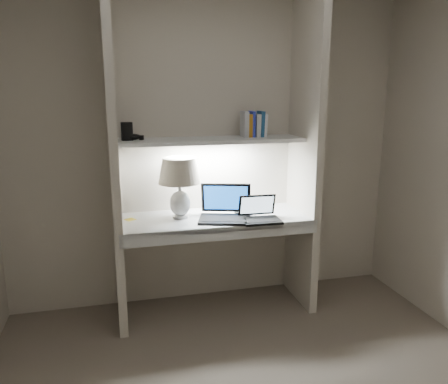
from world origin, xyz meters
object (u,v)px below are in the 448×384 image
object	(u,v)px
speaker	(237,200)
book_row	(254,125)
table_lamp	(179,178)
laptop_main	(225,211)
laptop_netbook	(260,215)

from	to	relation	value
speaker	book_row	bearing A→B (deg)	-15.70
table_lamp	speaker	world-z (taller)	table_lamp
laptop_main	speaker	world-z (taller)	laptop_main
speaker	table_lamp	bearing A→B (deg)	-156.20
speaker	book_row	world-z (taller)	book_row
speaker	book_row	size ratio (longest dim) A/B	0.74
book_row	table_lamp	bearing A→B (deg)	-169.76
book_row	speaker	bearing A→B (deg)	158.21
laptop_netbook	laptop_main	bearing A→B (deg)	156.49
speaker	book_row	distance (m)	0.63
laptop_netbook	book_row	world-z (taller)	book_row
table_lamp	speaker	bearing A→B (deg)	17.71
laptop_netbook	book_row	size ratio (longest dim) A/B	1.47
laptop_main	laptop_netbook	bearing A→B (deg)	-8.44
laptop_main	book_row	size ratio (longest dim) A/B	2.31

